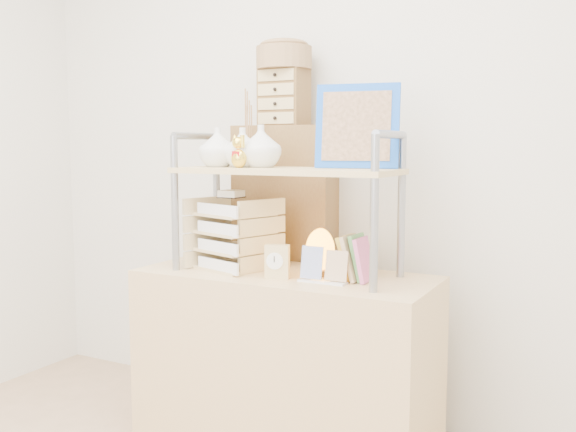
% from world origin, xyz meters
% --- Properties ---
extents(desk, '(1.20, 0.50, 0.75)m').
position_xyz_m(desk, '(0.00, 1.20, 0.38)').
color(desk, tan).
rests_on(desk, ground).
extents(cabinet, '(0.48, 0.30, 1.35)m').
position_xyz_m(cabinet, '(-0.19, 1.57, 0.68)').
color(cabinet, brown).
rests_on(cabinet, ground).
extents(hutch, '(0.90, 0.34, 0.75)m').
position_xyz_m(hutch, '(-0.07, 1.21, 1.20)').
color(hutch, gray).
rests_on(hutch, desk).
extents(letter_tray, '(0.33, 0.32, 0.33)m').
position_xyz_m(letter_tray, '(-0.24, 1.18, 0.88)').
color(letter_tray, tan).
rests_on(letter_tray, desk).
extents(salt_lamp, '(0.12, 0.11, 0.19)m').
position_xyz_m(salt_lamp, '(0.13, 1.25, 0.84)').
color(salt_lamp, brown).
rests_on(salt_lamp, desk).
extents(desk_clock, '(0.10, 0.06, 0.13)m').
position_xyz_m(desk_clock, '(0.02, 1.10, 0.82)').
color(desk_clock, tan).
rests_on(desk_clock, desk).
extents(postcard_stand, '(0.19, 0.05, 0.13)m').
position_xyz_m(postcard_stand, '(0.21, 1.11, 0.79)').
color(postcard_stand, white).
rests_on(postcard_stand, desk).
extents(drawer_chest, '(0.20, 0.16, 0.25)m').
position_xyz_m(drawer_chest, '(-0.19, 1.55, 1.48)').
color(drawer_chest, brown).
rests_on(drawer_chest, cabinet).
extents(woven_basket, '(0.25, 0.25, 0.10)m').
position_xyz_m(woven_basket, '(-0.19, 1.55, 1.65)').
color(woven_basket, olive).
rests_on(woven_basket, drawer_chest).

